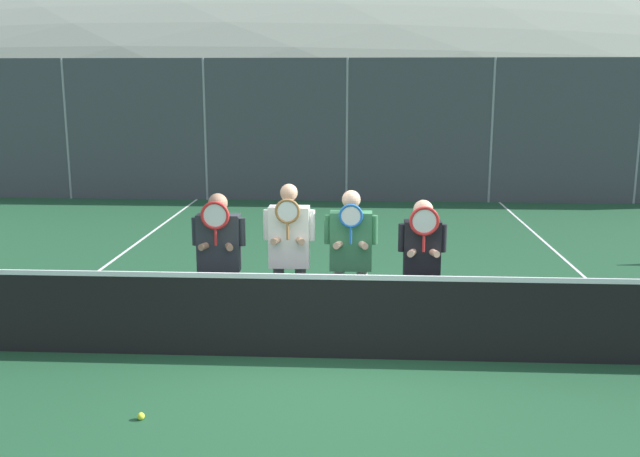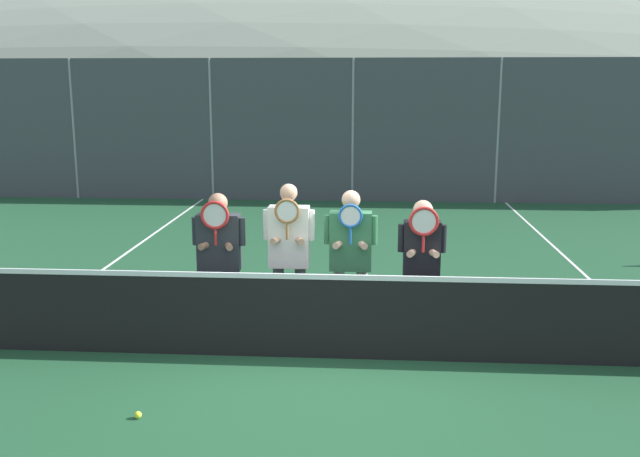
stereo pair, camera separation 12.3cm
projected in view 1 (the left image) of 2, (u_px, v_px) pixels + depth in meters
The scene contains 16 objects.
ground_plane at pixel (328, 358), 7.91m from camera, with size 120.00×120.00×0.00m, color #1E4C2D.
hill_distant at pixel (357, 113), 66.75m from camera, with size 120.63×67.02×23.46m.
clubhouse_building at pixel (301, 118), 24.48m from camera, with size 20.04×5.50×3.44m.
fence_back at pixel (347, 131), 17.86m from camera, with size 21.65×0.06×3.57m.
tennis_net at pixel (328, 315), 7.81m from camera, with size 10.42×0.09×1.06m.
court_line_left_sideline at pixel (88, 279), 11.06m from camera, with size 0.05×16.00×0.01m, color white.
court_line_right_sideline at pixel (596, 287), 10.63m from camera, with size 0.05×16.00×0.01m, color white.
player_leftmost at pixel (219, 252), 8.30m from camera, with size 0.63×0.34×1.75m.
player_center_left at pixel (289, 250), 8.25m from camera, with size 0.60×0.34×1.87m.
player_center_right at pixel (351, 252), 8.26m from camera, with size 0.62×0.34×1.80m.
player_rightmost at pixel (422, 259), 8.12m from camera, with size 0.55×0.34×1.71m.
car_far_left at pixel (101, 154), 20.73m from camera, with size 4.18×1.93×1.85m.
car_left_of_center at pixel (255, 157), 20.34m from camera, with size 4.08×1.90×1.71m.
car_center at pixel (415, 158), 20.28m from camera, with size 4.23×2.07×1.67m.
car_right_of_center at pixel (592, 160), 19.55m from camera, with size 4.58×1.95×1.72m.
tennis_ball_on_court at pixel (141, 416), 6.47m from camera, with size 0.07×0.07×0.07m.
Camera 1 is at (0.33, -7.45, 3.02)m, focal length 40.00 mm.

